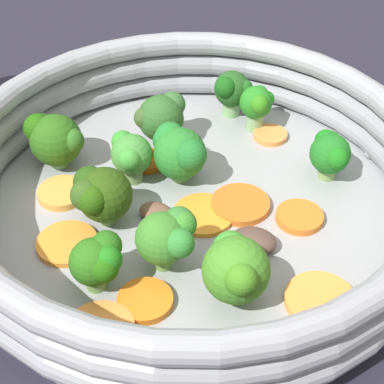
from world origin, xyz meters
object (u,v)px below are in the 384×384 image
at_px(broccoli_floret_3, 161,117).
at_px(broccoli_floret_8, 171,236).
at_px(carrot_slice_10, 67,243).
at_px(mushroom_piece_1, 254,241).
at_px(broccoli_floret_9, 257,104).
at_px(carrot_slice_5, 62,193).
at_px(carrot_slice_2, 100,330).
at_px(broccoli_floret_1, 330,152).
at_px(carrot_slice_9, 203,215).
at_px(carrot_slice_8, 147,161).
at_px(carrot_slice_4, 240,204).
at_px(broccoli_floret_0, 99,194).
at_px(mushroom_piece_0, 156,212).
at_px(broccoli_floret_4, 98,261).
at_px(carrot_slice_6, 270,135).
at_px(broccoli_floret_10, 179,151).
at_px(broccoli_floret_5, 232,90).
at_px(carrot_slice_1, 149,302).
at_px(skillet, 192,214).
at_px(carrot_slice_3, 320,300).
at_px(broccoli_floret_6, 53,138).
at_px(carrot_slice_7, 97,186).
at_px(broccoli_floret_7, 130,154).
at_px(carrot_slice_0, 299,217).
at_px(broccoli_floret_2, 236,268).

bearing_deg(broccoli_floret_3, broccoli_floret_8, -157.33).
bearing_deg(carrot_slice_10, mushroom_piece_1, -73.09).
bearing_deg(broccoli_floret_9, carrot_slice_5, 138.08).
height_order(carrot_slice_2, broccoli_floret_1, broccoli_floret_1).
bearing_deg(carrot_slice_9, carrot_slice_8, 52.99).
bearing_deg(carrot_slice_4, broccoli_floret_8, 158.23).
height_order(broccoli_floret_0, mushroom_piece_0, broccoli_floret_0).
bearing_deg(broccoli_floret_4, mushroom_piece_0, -8.17).
xyz_separation_m(carrot_slice_6, broccoli_floret_9, (0.01, 0.02, 0.02)).
bearing_deg(carrot_slice_2, carrot_slice_8, 11.19).
bearing_deg(broccoli_floret_10, broccoli_floret_3, 36.59).
xyz_separation_m(carrot_slice_6, carrot_slice_8, (-0.07, 0.09, 0.00)).
bearing_deg(broccoli_floret_5, carrot_slice_6, -119.26).
height_order(carrot_slice_2, carrot_slice_9, carrot_slice_2).
xyz_separation_m(carrot_slice_1, carrot_slice_10, (0.03, 0.07, -0.00)).
bearing_deg(carrot_slice_4, carrot_slice_10, 125.96).
xyz_separation_m(skillet, carrot_slice_3, (-0.06, -0.11, 0.01)).
bearing_deg(broccoli_floret_1, carrot_slice_6, 55.11).
bearing_deg(broccoli_floret_6, skillet, -98.01).
distance_m(broccoli_floret_10, mushroom_piece_1, 0.10).
height_order(broccoli_floret_1, mushroom_piece_1, broccoli_floret_1).
bearing_deg(skillet, carrot_slice_9, -124.26).
bearing_deg(broccoli_floret_0, carrot_slice_1, -135.96).
bearing_deg(broccoli_floret_1, broccoli_floret_0, 125.43).
bearing_deg(carrot_slice_7, carrot_slice_8, -32.12).
bearing_deg(broccoli_floret_6, carrot_slice_2, -144.61).
height_order(broccoli_floret_0, broccoli_floret_7, broccoli_floret_0).
relative_size(carrot_slice_7, broccoli_floret_10, 0.69).
relative_size(carrot_slice_10, broccoli_floret_1, 1.12).
xyz_separation_m(carrot_slice_8, broccoli_floret_4, (-0.13, -0.02, 0.02)).
xyz_separation_m(skillet, carrot_slice_10, (-0.07, 0.07, 0.01)).
relative_size(carrot_slice_0, broccoli_floret_1, 0.90).
xyz_separation_m(carrot_slice_4, broccoli_floret_7, (0.01, 0.09, 0.02)).
distance_m(carrot_slice_6, broccoli_floret_6, 0.18).
distance_m(carrot_slice_8, broccoli_floret_10, 0.04).
xyz_separation_m(broccoli_floret_4, broccoli_floret_8, (0.03, -0.04, 0.00)).
height_order(carrot_slice_5, carrot_slice_9, carrot_slice_5).
xyz_separation_m(carrot_slice_9, carrot_slice_10, (-0.06, 0.08, 0.00)).
xyz_separation_m(carrot_slice_5, broccoli_floret_0, (-0.02, -0.04, 0.03)).
height_order(carrot_slice_6, mushroom_piece_1, mushroom_piece_1).
relative_size(carrot_slice_10, broccoli_floret_2, 0.87).
relative_size(carrot_slice_8, broccoli_floret_6, 0.56).
bearing_deg(carrot_slice_2, carrot_slice_4, -20.71).
relative_size(carrot_slice_1, broccoli_floret_4, 0.90).
distance_m(carrot_slice_5, broccoli_floret_2, 0.17).
distance_m(carrot_slice_5, carrot_slice_7, 0.03).
distance_m(broccoli_floret_1, broccoli_floret_4, 0.21).
relative_size(broccoli_floret_1, broccoli_floret_7, 0.95).
xyz_separation_m(carrot_slice_3, carrot_slice_8, (0.10, 0.16, -0.00)).
xyz_separation_m(broccoli_floret_4, broccoli_floret_7, (0.11, 0.02, 0.00)).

